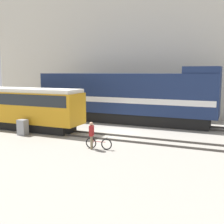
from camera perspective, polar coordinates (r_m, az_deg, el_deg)
ground_plane at (r=22.68m, az=0.57°, el=-4.26°), size 120.00×120.00×0.00m
track_near at (r=21.14m, az=-1.27°, el=-4.99°), size 60.00×1.51×0.14m
track_far at (r=27.05m, az=4.56°, el=-2.12°), size 60.00×1.51×0.14m
building_backdrop at (r=34.46m, az=9.24°, el=12.96°), size 43.23×6.00×15.67m
freight_locomotive at (r=27.05m, az=2.73°, el=3.07°), size 17.32×3.04×5.33m
streetcar at (r=25.75m, az=-19.36°, el=1.30°), size 12.91×2.54×3.52m
bicycle at (r=17.93m, az=-2.72°, el=-6.42°), size 1.76×0.44×0.78m
person at (r=17.78m, az=-4.19°, el=-4.19°), size 0.26×0.38×1.76m
signal_box at (r=22.94m, az=-17.69°, el=-2.98°), size 0.70×0.60×1.20m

